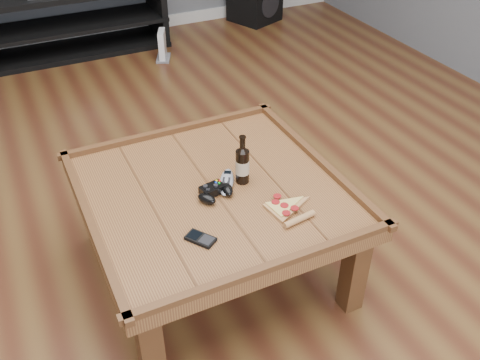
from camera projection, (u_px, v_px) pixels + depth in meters
name	position (u px, v px, depth m)	size (l,w,h in m)	color
ground	(216.00, 270.00, 2.39)	(6.00, 6.00, 0.00)	#492415
baseboard	(75.00, 36.00, 4.53)	(5.00, 0.02, 0.10)	silver
coffee_table	(213.00, 201.00, 2.16)	(1.03, 1.03, 0.48)	#593019
media_console	(76.00, 22.00, 4.24)	(1.40, 0.45, 0.50)	black
beer_bottle	(242.00, 164.00, 2.12)	(0.06, 0.06, 0.21)	black
game_controller	(215.00, 192.00, 2.07)	(0.16, 0.12, 0.04)	black
pizza_slice	(286.00, 209.00, 2.01)	(0.18, 0.26, 0.02)	#B5834F
smartphone	(201.00, 239.00, 1.88)	(0.11, 0.12, 0.01)	black
remote_control	(226.00, 182.00, 2.14)	(0.14, 0.19, 0.03)	#92959E
subwoofer	(255.00, 0.00, 4.88)	(0.48, 0.48, 0.37)	black
game_console	(162.00, 46.00, 4.20)	(0.17, 0.21, 0.23)	slate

